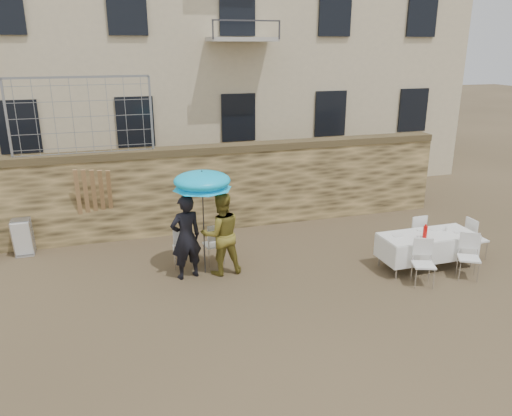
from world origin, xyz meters
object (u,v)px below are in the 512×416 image
object	(u,v)px
table_chair_front_right	(469,257)
table_chair_back	(413,233)
banquet_table	(428,236)
soda_bottle	(425,232)
umbrella	(202,184)
chair_stack_right	(24,235)
woman_dress	(221,234)
couple_chair_left	(183,247)
couple_chair_right	(214,243)
man_suit	(186,237)
table_chair_side	(476,238)
table_chair_front_left	(424,264)

from	to	relation	value
table_chair_front_right	table_chair_back	distance (m)	1.58
banquet_table	soda_bottle	world-z (taller)	soda_bottle
umbrella	chair_stack_right	bearing A→B (deg)	148.68
woman_dress	couple_chair_left	size ratio (longest dim) A/B	1.87
umbrella	couple_chair_right	distance (m)	1.61
umbrella	couple_chair_right	world-z (taller)	umbrella
table_chair_front_right	table_chair_back	world-z (taller)	same
soda_bottle	table_chair_back	size ratio (longest dim) A/B	0.27
man_suit	table_chair_front_right	xyz separation A→B (m)	(5.63, -1.79, -0.43)
couple_chair_right	soda_bottle	xyz separation A→B (m)	(4.23, -1.74, 0.43)
woman_dress	table_chair_side	size ratio (longest dim) A/B	1.87
couple_chair_left	table_chair_side	world-z (taller)	same
couple_chair_right	umbrella	bearing A→B (deg)	48.58
couple_chair_right	banquet_table	distance (m)	4.72
man_suit	table_chair_back	size ratio (longest dim) A/B	1.89
man_suit	table_chair_side	world-z (taller)	man_suit
couple_chair_left	table_chair_front_right	bearing A→B (deg)	163.16
couple_chair_right	table_chair_front_right	world-z (taller)	same
banquet_table	table_chair_back	xyz separation A→B (m)	(0.20, 0.80, -0.25)
woman_dress	banquet_table	xyz separation A→B (m)	(4.38, -1.04, -0.17)
table_chair_side	chair_stack_right	size ratio (longest dim) A/B	1.04
table_chair_back	chair_stack_right	size ratio (longest dim) A/B	1.04
banquet_table	table_chair_side	world-z (taller)	table_chair_side
man_suit	banquet_table	xyz separation A→B (m)	(5.13, -1.04, -0.18)
woman_dress	table_chair_side	xyz separation A→B (m)	(5.78, -0.94, -0.42)
couple_chair_left	table_chair_front_left	bearing A→B (deg)	158.40
man_suit	couple_chair_left	distance (m)	0.70
man_suit	woman_dress	distance (m)	0.75
woman_dress	couple_chair_left	world-z (taller)	woman_dress
table_chair_back	man_suit	bearing A→B (deg)	-4.98
table_chair_side	table_chair_back	bearing A→B (deg)	61.03
table_chair_back	soda_bottle	bearing A→B (deg)	64.82
man_suit	umbrella	size ratio (longest dim) A/B	0.86
table_chair_front_right	table_chair_side	bearing A→B (deg)	73.00
banquet_table	table_chair_side	distance (m)	1.43
table_chair_front_right	soda_bottle	bearing A→B (deg)	169.04
man_suit	chair_stack_right	xyz separation A→B (m)	(-3.44, 2.44, -0.45)
table_chair_front_right	table_chair_side	xyz separation A→B (m)	(0.90, 0.85, 0.00)
table_chair_side	table_chair_front_left	bearing A→B (deg)	114.32
couple_chair_left	couple_chair_right	size ratio (longest dim) A/B	1.00
table_chair_front_left	table_chair_side	size ratio (longest dim) A/B	1.00
umbrella	banquet_table	size ratio (longest dim) A/B	1.01
table_chair_back	table_chair_side	bearing A→B (deg)	147.39
couple_chair_right	soda_bottle	size ratio (longest dim) A/B	3.69
umbrella	banquet_table	xyz separation A→B (m)	(4.73, -1.14, -1.27)
chair_stack_right	man_suit	bearing A→B (deg)	-35.31
table_chair_front_right	table_chair_back	size ratio (longest dim) A/B	1.00
couple_chair_right	table_chair_side	xyz separation A→B (m)	(5.83, -1.49, 0.00)
man_suit	table_chair_side	size ratio (longest dim) A/B	1.89
table_chair_front_left	couple_chair_left	bearing A→B (deg)	172.81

